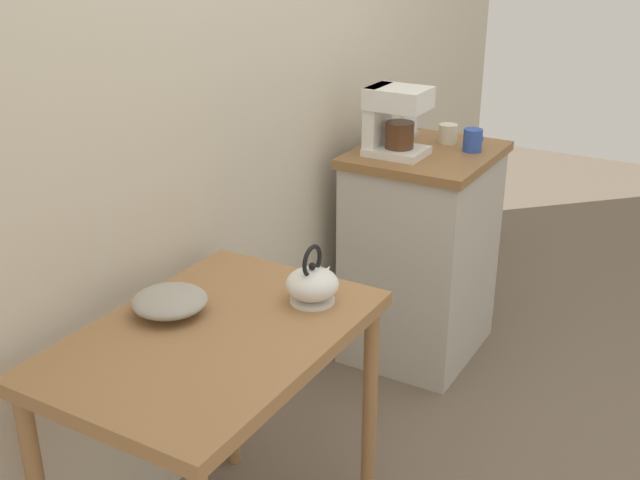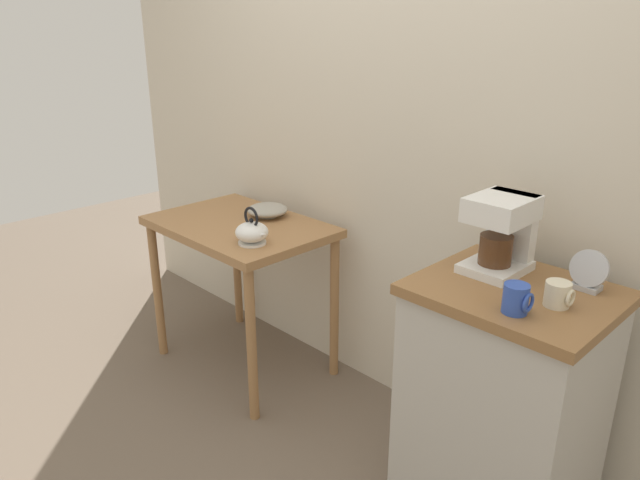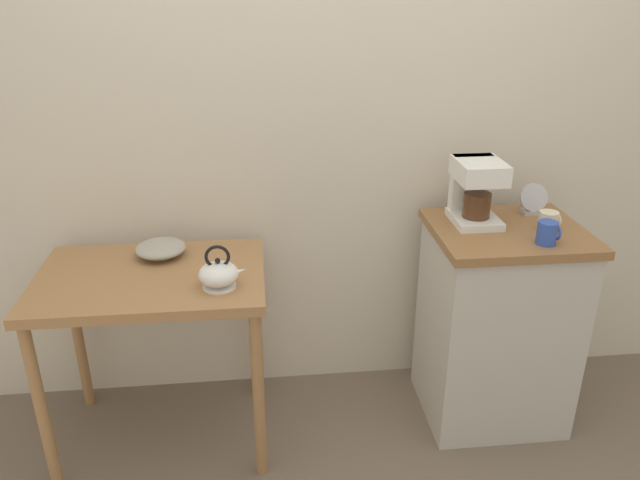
# 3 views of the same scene
# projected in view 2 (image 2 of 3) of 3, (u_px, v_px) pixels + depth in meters

# --- Properties ---
(ground_plane) EXTENTS (8.00, 8.00, 0.00)m
(ground_plane) POSITION_uv_depth(u_px,v_px,m) (342.00, 428.00, 2.61)
(ground_plane) COLOR #6B5B4C
(back_wall) EXTENTS (4.40, 0.10, 2.80)m
(back_wall) POSITION_uv_depth(u_px,v_px,m) (441.00, 96.00, 2.34)
(back_wall) COLOR beige
(back_wall) RESTS_ON ground_plane
(wooden_table) EXTENTS (0.86, 0.59, 0.77)m
(wooden_table) POSITION_uv_depth(u_px,v_px,m) (240.00, 243.00, 2.88)
(wooden_table) COLOR #9E7044
(wooden_table) RESTS_ON ground_plane
(kitchen_counter) EXTENTS (0.60, 0.52, 0.89)m
(kitchen_counter) POSITION_uv_depth(u_px,v_px,m) (501.00, 405.00, 2.03)
(kitchen_counter) COLOR #BCB7AD
(kitchen_counter) RESTS_ON ground_plane
(bowl_stoneware) EXTENTS (0.20, 0.20, 0.06)m
(bowl_stoneware) POSITION_uv_depth(u_px,v_px,m) (267.00, 210.00, 2.92)
(bowl_stoneware) COLOR #9E998C
(bowl_stoneware) RESTS_ON wooden_table
(teakettle) EXTENTS (0.18, 0.14, 0.17)m
(teakettle) POSITION_uv_depth(u_px,v_px,m) (252.00, 232.00, 2.55)
(teakettle) COLOR white
(teakettle) RESTS_ON wooden_table
(coffee_maker) EXTENTS (0.18, 0.22, 0.26)m
(coffee_maker) POSITION_uv_depth(u_px,v_px,m) (502.00, 230.00, 1.97)
(coffee_maker) COLOR white
(coffee_maker) RESTS_ON kitchen_counter
(mug_small_cream) EXTENTS (0.08, 0.07, 0.08)m
(mug_small_cream) POSITION_uv_depth(u_px,v_px,m) (558.00, 294.00, 1.75)
(mug_small_cream) COLOR beige
(mug_small_cream) RESTS_ON kitchen_counter
(mug_blue) EXTENTS (0.08, 0.07, 0.09)m
(mug_blue) POSITION_uv_depth(u_px,v_px,m) (516.00, 299.00, 1.70)
(mug_blue) COLOR #2D4CAD
(mug_blue) RESTS_ON kitchen_counter
(table_clock) EXTENTS (0.12, 0.06, 0.13)m
(table_clock) POSITION_uv_depth(u_px,v_px,m) (588.00, 273.00, 1.85)
(table_clock) COLOR #B2B5BA
(table_clock) RESTS_ON kitchen_counter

